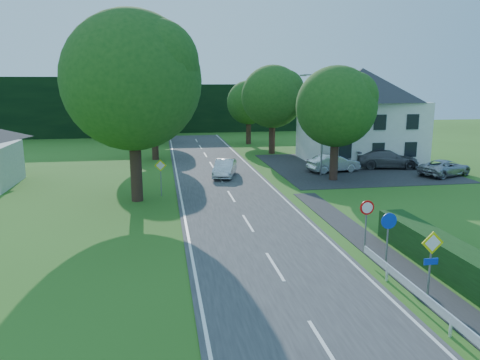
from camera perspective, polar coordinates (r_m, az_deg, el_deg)
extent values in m
cube|color=#343437|center=(26.75, 0.19, -4.07)|extent=(7.00, 80.00, 0.04)
cube|color=#28272A|center=(42.34, 13.34, 1.56)|extent=(14.00, 16.00, 0.04)
cube|color=white|center=(26.41, -6.80, -4.31)|extent=(0.12, 80.00, 0.01)
cube|color=white|center=(27.46, 6.90, -3.68)|extent=(0.12, 80.00, 0.01)
cube|color=black|center=(72.51, 0.27, 8.83)|extent=(30.00, 5.00, 7.00)
cube|color=silver|center=(45.47, 14.38, 5.75)|extent=(10.00, 8.00, 5.60)
pyramid|color=#25252A|center=(45.24, 14.67, 11.17)|extent=(10.60, 8.40, 3.00)
cylinder|color=gray|center=(37.66, 10.02, 6.57)|extent=(0.16, 0.16, 8.00)
cylinder|color=gray|center=(37.26, 9.06, 12.56)|extent=(1.70, 0.10, 0.10)
cube|color=gray|center=(36.98, 7.70, 12.52)|extent=(0.50, 0.18, 0.12)
cylinder|color=gray|center=(17.07, 22.10, -10.24)|extent=(0.07, 0.07, 2.40)
cube|color=#ECE90C|center=(16.71, 22.42, -7.09)|extent=(0.78, 0.04, 0.78)
cube|color=white|center=(16.71, 22.42, -7.09)|extent=(0.57, 0.05, 0.57)
cube|color=#0D37CC|center=(16.92, 22.25, -9.18)|extent=(0.50, 0.04, 0.22)
cylinder|color=gray|center=(19.53, 17.49, -7.42)|extent=(0.07, 0.07, 2.20)
cylinder|color=#0D37CC|center=(19.23, 17.70, -4.77)|extent=(0.64, 0.04, 0.64)
cylinder|color=gray|center=(21.24, 15.06, -5.72)|extent=(0.07, 0.07, 2.20)
cylinder|color=red|center=(20.95, 15.23, -3.26)|extent=(0.64, 0.04, 0.64)
cylinder|color=white|center=(20.93, 15.25, -3.28)|extent=(0.48, 0.04, 0.48)
cylinder|color=gray|center=(30.99, -9.62, 0.04)|extent=(0.07, 0.07, 2.20)
cube|color=#ECE90C|center=(30.78, -9.68, 1.76)|extent=(0.78, 0.04, 0.78)
cube|color=white|center=(30.78, -9.68, 1.76)|extent=(0.57, 0.05, 0.57)
imported|color=silver|center=(36.78, -1.86, 1.46)|extent=(2.48, 4.35, 1.36)
imported|color=black|center=(38.22, -1.38, 1.66)|extent=(1.21, 2.20, 1.10)
imported|color=maroon|center=(39.93, 11.09, 2.10)|extent=(4.19, 1.85, 1.40)
imported|color=silver|center=(39.51, 11.34, 2.02)|extent=(4.56, 2.32, 1.43)
imported|color=#54545A|center=(42.48, 17.40, 2.49)|extent=(5.81, 3.18, 1.60)
imported|color=#A8A8AF|center=(40.61, 23.74, 1.39)|extent=(5.04, 3.65, 1.27)
imported|color=red|center=(44.26, 13.24, 3.39)|extent=(2.50, 2.54, 2.06)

